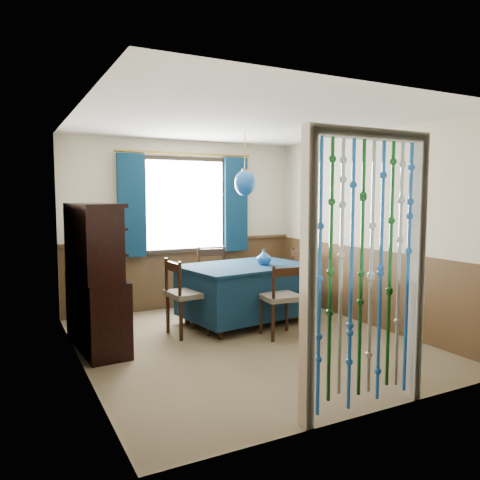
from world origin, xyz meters
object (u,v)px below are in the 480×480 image
chair_far (214,278)px  bowl_shelf (103,249)px  vase_sideboard (96,264)px  chair_right (296,279)px  dining_table (245,290)px  chair_near (281,298)px  pendant_lamp (245,183)px  vase_table (264,258)px  sideboard (96,298)px  chair_left (185,295)px

chair_far → bowl_shelf: (-1.78, -1.08, 0.62)m
vase_sideboard → chair_right: bearing=2.1°
dining_table → chair_far: (-0.10, 0.75, 0.05)m
chair_near → pendant_lamp: size_ratio=1.09×
dining_table → vase_table: vase_table is taller
bowl_shelf → sideboard: bearing=109.3°
sideboard → pendant_lamp: (1.94, 0.15, 1.29)m
sideboard → vase_sideboard: sideboard is taller
chair_far → chair_left: bearing=57.3°
vase_table → vase_sideboard: 2.12m
chair_right → bowl_shelf: bearing=80.6°
dining_table → vase_sideboard: (-1.88, 0.10, 0.45)m
pendant_lamp → chair_near: bearing=-82.4°
bowl_shelf → chair_left: bearing=10.3°
vase_table → dining_table: bearing=155.5°
chair_far → sideboard: sideboard is taller
sideboard → pendant_lamp: size_ratio=1.96×
dining_table → chair_left: size_ratio=1.89×
pendant_lamp → vase_sideboard: (-1.88, 0.10, -0.95)m
chair_right → bowl_shelf: (-2.84, -0.53, 0.64)m
bowl_shelf → dining_table: bearing=9.7°
chair_near → vase_table: vase_table is taller
dining_table → chair_near: bearing=-90.8°
sideboard → vase_sideboard: 0.43m
pendant_lamp → dining_table: bearing=63.4°
chair_near → vase_table: bearing=83.6°
chair_left → vase_sideboard: 1.10m
chair_near → chair_left: chair_left is taller
chair_near → vase_sideboard: 2.20m
chair_far → vase_sideboard: 1.94m
bowl_shelf → vase_sideboard: bowl_shelf is taller
chair_far → pendant_lamp: 1.55m
chair_left → vase_table: size_ratio=4.94×
chair_near → dining_table: bearing=102.7°
pendant_lamp → bowl_shelf: bearing=-170.3°
chair_left → sideboard: 1.05m
chair_left → chair_right: bearing=95.7°
chair_left → bowl_shelf: 1.19m
chair_near → chair_far: (-0.20, 1.50, 0.02)m
chair_far → sideboard: 2.05m
chair_far → chair_near: bearing=106.2°
dining_table → chair_near: (0.10, -0.75, 0.02)m
dining_table → pendant_lamp: pendant_lamp is taller
chair_near → vase_sideboard: vase_sideboard is taller
dining_table → pendant_lamp: size_ratio=2.16×
chair_right → sideboard: (-2.90, -0.36, 0.08)m
pendant_lamp → vase_table: bearing=-24.5°
vase_table → bowl_shelf: bowl_shelf is taller
vase_table → vase_sideboard: size_ratio=0.94×
chair_far → pendant_lamp: (0.10, -0.75, 1.35)m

